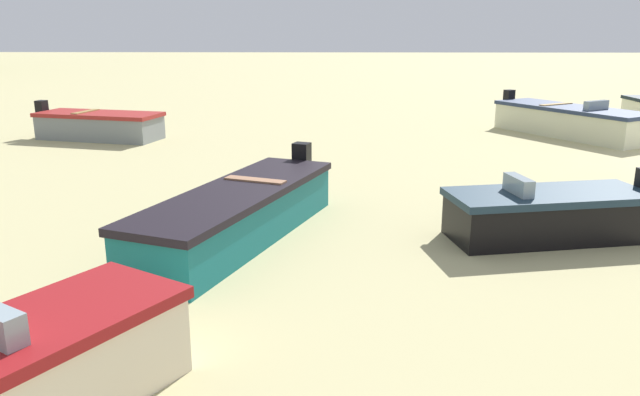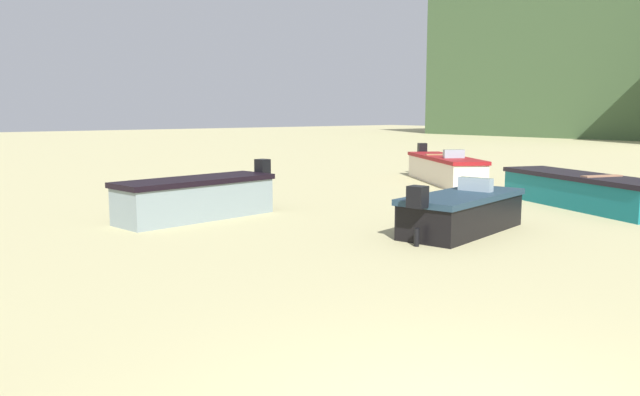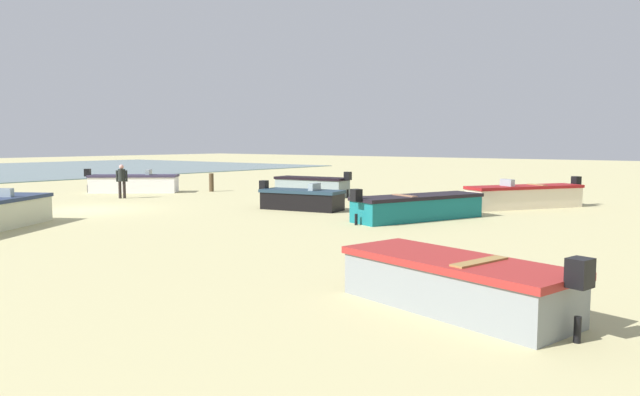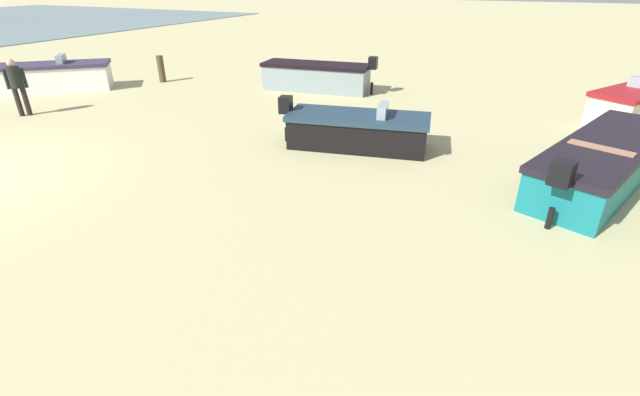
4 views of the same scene
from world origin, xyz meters
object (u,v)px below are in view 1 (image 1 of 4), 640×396
boat_cream_4 (570,121)px  boat_grey_5 (99,125)px  boat_teal_3 (239,213)px  boat_black_1 (548,214)px

boat_cream_4 → boat_grey_5: size_ratio=1.24×
boat_teal_3 → boat_grey_5: size_ratio=1.22×
boat_teal_3 → boat_grey_5: 11.21m
boat_cream_4 → boat_grey_5: (-1.04, 15.16, -0.06)m
boat_teal_3 → boat_cream_4: 14.01m
boat_black_1 → boat_grey_5: 14.48m
boat_black_1 → boat_teal_3: bearing=80.5°
boat_black_1 → boat_cream_4: (10.38, -4.10, 0.07)m
boat_black_1 → boat_teal_3: boat_teal_3 is taller
boat_teal_3 → boat_cream_4: boat_cream_4 is taller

